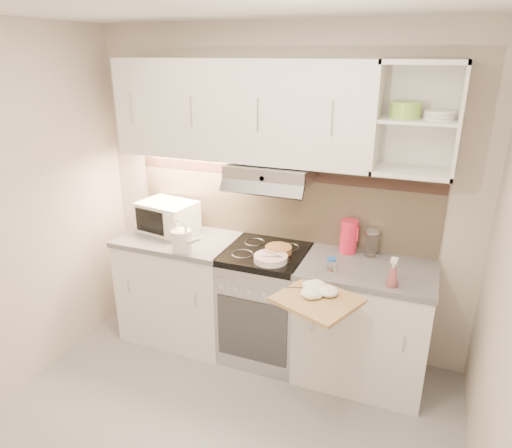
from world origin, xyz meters
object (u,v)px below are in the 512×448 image
watering_can (182,240)px  plate_stack (271,258)px  microwave (168,217)px  glass_jar (371,243)px  cutting_board (317,300)px  spray_bottle (393,274)px  electric_range (266,303)px  pink_pitcher (349,236)px

watering_can → plate_stack: (0.67, 0.06, -0.06)m
microwave → glass_jar: bearing=13.5°
glass_jar → cutting_board: (-0.21, -0.72, -0.12)m
microwave → plate_stack: 1.02m
spray_bottle → microwave: bearing=174.8°
cutting_board → electric_range: bearing=157.7°
electric_range → pink_pitcher: bearing=19.3°
microwave → plate_stack: size_ratio=2.03×
electric_range → watering_can: bearing=-159.0°
cutting_board → pink_pitcher: bearing=108.7°
cutting_board → glass_jar: bearing=96.1°
plate_stack → glass_jar: size_ratio=1.24×
electric_range → spray_bottle: (0.93, -0.22, 0.53)m
electric_range → glass_jar: 0.94m
plate_stack → cutting_board: bearing=-40.0°
glass_jar → cutting_board: bearing=-106.5°
glass_jar → microwave: bearing=-176.0°
plate_stack → watering_can: bearing=-174.5°
microwave → cutting_board: microwave is taller
watering_can → spray_bottle: watering_can is taller
electric_range → watering_can: 0.82m
plate_stack → pink_pitcher: (0.48, 0.36, 0.10)m
watering_can → microwave: bearing=154.1°
pink_pitcher → glass_jar: (0.17, 0.00, -0.03)m
pink_pitcher → spray_bottle: pink_pitcher is taller
pink_pitcher → glass_jar: pink_pitcher is taller
microwave → pink_pitcher: size_ratio=1.94×
electric_range → plate_stack: 0.51m
microwave → pink_pitcher: (1.46, 0.11, 0.00)m
watering_can → glass_jar: watering_can is taller
watering_can → pink_pitcher: (1.15, 0.42, 0.04)m
microwave → cutting_board: 1.55m
watering_can → cutting_board: size_ratio=0.62×
pink_pitcher → cutting_board: bearing=-86.2°
pink_pitcher → cutting_board: size_ratio=0.55×
plate_stack → glass_jar: glass_jar is taller
watering_can → cutting_board: 1.15m
plate_stack → spray_bottle: bearing=-4.2°
plate_stack → microwave: bearing=166.1°
pink_pitcher → plate_stack: bearing=-135.6°
watering_can → cutting_board: (1.10, -0.30, -0.12)m
plate_stack → glass_jar: (0.64, 0.36, 0.07)m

